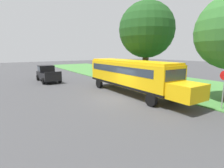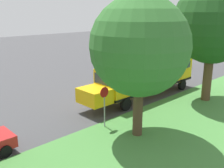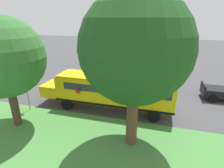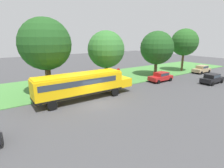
{
  "view_description": "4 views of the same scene",
  "coord_description": "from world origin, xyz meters",
  "views": [
    {
      "loc": [
        8.19,
        11.94,
        4.02
      ],
      "look_at": [
        -0.04,
        -0.67,
        1.17
      ],
      "focal_mm": 28.0,
      "sensor_mm": 36.0,
      "label": 1
    },
    {
      "loc": [
        -16.28,
        16.87,
        7.36
      ],
      "look_at": [
        -0.65,
        1.89,
        1.27
      ],
      "focal_mm": 42.0,
      "sensor_mm": 36.0,
      "label": 2
    },
    {
      "loc": [
        -16.31,
        -4.74,
        8.01
      ],
      "look_at": [
        -0.3,
        -0.3,
        1.7
      ],
      "focal_mm": 28.0,
      "sensor_mm": 36.0,
      "label": 3
    },
    {
      "loc": [
        16.09,
        -9.2,
        7.19
      ],
      "look_at": [
        -0.21,
        2.16,
        1.9
      ],
      "focal_mm": 28.0,
      "sensor_mm": 36.0,
      "label": 4
    }
  ],
  "objects": [
    {
      "name": "car_black_middle",
      "position": [
        2.8,
        19.78,
        0.88
      ],
      "size": [
        2.02,
        4.4,
        1.56
      ],
      "color": "black",
      "rests_on": "ground"
    },
    {
      "name": "stop_sign",
      "position": [
        -4.6,
        6.35,
        1.74
      ],
      "size": [
        0.08,
        0.68,
        2.74
      ],
      "color": "gray",
      "rests_on": "ground"
    },
    {
      "name": "car_red_nearest",
      "position": [
        -2.8,
        14.03,
        0.88
      ],
      "size": [
        2.02,
        4.4,
        1.56
      ],
      "color": "#B21E1E",
      "rests_on": "ground"
    },
    {
      "name": "oak_tree_beside_bus",
      "position": [
        -6.62,
        -3.46,
        6.37
      ],
      "size": [
        6.39,
        6.39,
        9.62
      ],
      "color": "brown",
      "rests_on": "ground"
    },
    {
      "name": "oak_tree_roadside_mid",
      "position": [
        -6.67,
        5.56,
        5.45
      ],
      "size": [
        5.68,
        5.68,
        8.28
      ],
      "color": "#4C3826",
      "rests_on": "ground"
    },
    {
      "name": "school_bus",
      "position": [
        -2.24,
        -0.74,
        1.92
      ],
      "size": [
        2.85,
        12.42,
        3.16
      ],
      "color": "yellow",
      "rests_on": "ground"
    },
    {
      "name": "oak_tree_across_road",
      "position": [
        -6.44,
        25.42,
        6.19
      ],
      "size": [
        5.65,
        5.65,
        9.08
      ],
      "color": "brown",
      "rests_on": "ground"
    },
    {
      "name": "oak_tree_far_end",
      "position": [
        -6.4,
        16.63,
        5.38
      ],
      "size": [
        6.18,
        6.18,
        8.43
      ],
      "color": "#4C3826",
      "rests_on": "ground"
    },
    {
      "name": "car_tan_furthest",
      "position": [
        -2.8,
        26.89,
        0.88
      ],
      "size": [
        2.02,
        4.4,
        1.56
      ],
      "color": "tan",
      "rests_on": "ground"
    },
    {
      "name": "ground_plane",
      "position": [
        0.0,
        0.0,
        0.0
      ],
      "size": [
        120.0,
        120.0,
        0.0
      ],
      "primitive_type": "plane",
      "color": "#424244"
    },
    {
      "name": "grass_verge",
      "position": [
        -10.0,
        0.0,
        0.04
      ],
      "size": [
        12.0,
        80.0,
        0.08
      ],
      "primitive_type": "cube",
      "color": "#47843D",
      "rests_on": "ground"
    }
  ]
}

